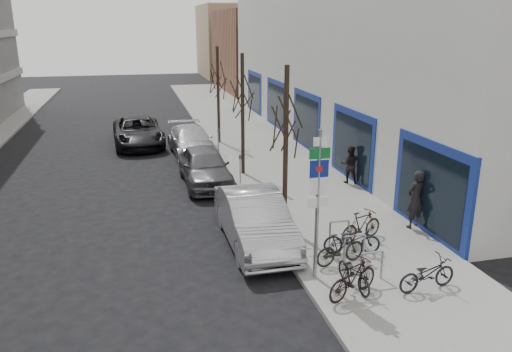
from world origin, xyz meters
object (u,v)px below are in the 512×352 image
bike_mid_curb (352,237)px  parked_car_front (255,219)px  bike_far_inner (361,225)px  meter_front (276,212)px  pedestrian_near (416,199)px  tree_mid (242,86)px  tree_near (286,110)px  lane_car (138,132)px  parked_car_mid (205,166)px  tree_far (218,72)px  bike_far_curb (427,271)px  pedestrian_far (350,164)px  bike_near_left (354,271)px  parked_car_back (192,141)px  bike_mid_inner (341,248)px  meter_back (218,138)px  highway_sign_pole (318,196)px  bike_rack (354,245)px  bike_near_right (353,278)px  meter_mid (240,166)px

bike_mid_curb → parked_car_front: parked_car_front is taller
bike_far_inner → parked_car_front: bearing=54.6°
meter_front → pedestrian_near: 4.69m
tree_mid → meter_front: size_ratio=4.33×
tree_near → lane_car: (-4.54, 13.85, -3.31)m
parked_car_mid → tree_far: bearing=74.5°
parked_car_front → pedestrian_near: bearing=-3.6°
bike_far_curb → pedestrian_far: 9.02m
bike_near_left → parked_car_front: 3.95m
bike_near_left → parked_car_mid: bearing=96.7°
tree_far → bike_mid_curb: tree_far is taller
bike_far_inner → lane_car: (-6.57, 15.47, 0.14)m
meter_front → bike_near_left: size_ratio=0.84×
tree_near → parked_car_back: 11.56m
parked_car_mid → bike_mid_inner: bearing=-74.5°
bike_mid_inner → bike_far_curb: bearing=-151.2°
tree_mid → meter_back: bearing=96.4°
highway_sign_pole → bike_rack: (1.40, 0.61, -1.80)m
tree_near → bike_mid_curb: tree_near is taller
tree_far → bike_far_curb: 18.29m
bike_mid_curb → pedestrian_near: 3.19m
bike_rack → lane_car: size_ratio=0.39×
tree_far → bike_far_curb: tree_far is taller
meter_back → parked_car_back: 1.44m
bike_rack → tree_mid: bearing=97.3°
bike_near_right → bike_far_inner: (1.67, 3.07, -0.01)m
highway_sign_pole → bike_far_inner: (2.23, 1.90, -1.80)m
pedestrian_near → pedestrian_far: (-0.09, 5.08, -0.17)m
parked_car_front → bike_mid_curb: bearing=-33.4°
bike_rack → parked_car_back: (-3.02, 13.81, 0.09)m
bike_far_curb → bike_rack: bearing=23.6°
parked_car_front → parked_car_mid: size_ratio=1.05×
parked_car_back → meter_front: bearing=-86.6°
tree_mid → meter_mid: bearing=-106.7°
pedestrian_near → bike_near_left: bearing=26.6°
tree_far → bike_near_left: (0.59, -17.26, -3.49)m
bike_near_right → parked_car_back: size_ratio=0.33×
bike_mid_inner → bike_mid_curb: bearing=-59.1°
tree_mid → bike_mid_curb: bearing=-81.3°
bike_near_right → parked_car_mid: bearing=-12.6°
tree_near → bike_near_left: (0.59, -4.26, -3.49)m
meter_front → bike_near_left: 3.91m
parked_car_mid → lane_car: bearing=107.1°
bike_near_left → bike_mid_curb: 2.02m
tree_near → pedestrian_near: (4.20, -1.04, -2.96)m
meter_mid → pedestrian_near: pedestrian_near is taller
tree_far → parked_car_mid: 8.19m
lane_car → bike_mid_inner: bearing=-75.7°
highway_sign_pole → pedestrian_far: 8.82m
meter_front → parked_car_mid: parked_car_mid is taller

